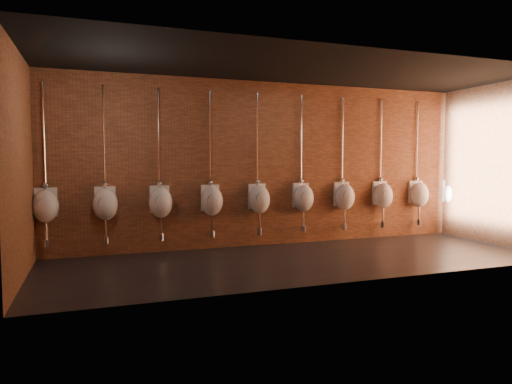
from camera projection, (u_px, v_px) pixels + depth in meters
ground at (303, 260)px, 7.69m from camera, size 8.50×8.50×0.00m
room_shell at (304, 140)px, 7.55m from camera, size 8.54×3.04×3.22m
urinal_0 at (45, 205)px, 7.52m from camera, size 0.44×0.39×2.72m
urinal_1 at (105, 204)px, 7.84m from camera, size 0.44×0.39×2.72m
urinal_2 at (161, 202)px, 8.16m from camera, size 0.44×0.39×2.72m
urinal_3 at (212, 200)px, 8.47m from camera, size 0.44×0.39×2.72m
urinal_4 at (259, 199)px, 8.79m from camera, size 0.44×0.39×2.72m
urinal_5 at (303, 198)px, 9.11m from camera, size 0.44×0.39×2.72m
urinal_6 at (345, 196)px, 9.42m from camera, size 0.44×0.39×2.72m
urinal_7 at (383, 195)px, 9.74m from camera, size 0.44×0.39×2.72m
urinal_8 at (419, 194)px, 10.06m from camera, size 0.44×0.39×2.72m
urinal_9 at (453, 193)px, 10.37m from camera, size 0.44×0.39×2.72m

